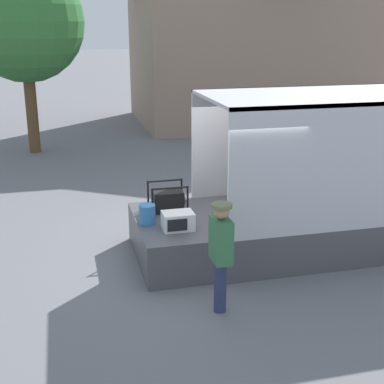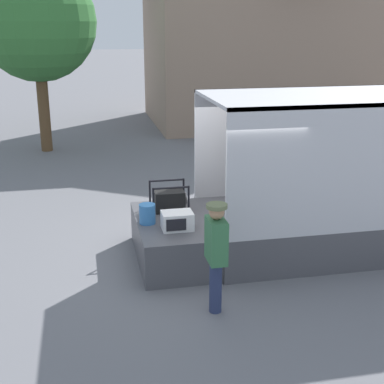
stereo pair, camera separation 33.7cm
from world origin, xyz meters
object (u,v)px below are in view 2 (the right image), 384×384
object	(u,v)px
street_tree	(37,22)
portable_generator	(170,200)
worker_person	(216,248)
orange_bucket	(147,214)
microwave	(177,221)

from	to	relation	value
street_tree	portable_generator	bearing A→B (deg)	-72.80
worker_person	street_tree	size ratio (longest dim) A/B	0.28
orange_bucket	street_tree	size ratio (longest dim) A/B	0.06
microwave	worker_person	distance (m)	1.51
portable_generator	worker_person	distance (m)	2.45
portable_generator	orange_bucket	distance (m)	0.77
orange_bucket	portable_generator	bearing A→B (deg)	50.25
microwave	portable_generator	xyz separation A→B (m)	(0.04, 0.96, 0.05)
portable_generator	worker_person	world-z (taller)	worker_person
microwave	street_tree	xyz separation A→B (m)	(-2.63, 9.58, 3.14)
microwave	worker_person	xyz separation A→B (m)	(0.29, -1.48, 0.12)
portable_generator	street_tree	world-z (taller)	street_tree
portable_generator	orange_bucket	world-z (taller)	portable_generator
portable_generator	microwave	bearing A→B (deg)	-92.56
microwave	orange_bucket	xyz separation A→B (m)	(-0.45, 0.37, 0.02)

